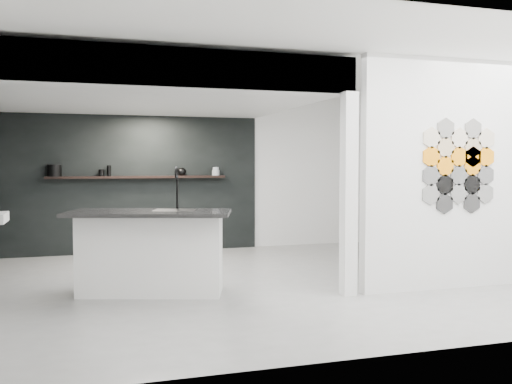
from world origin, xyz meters
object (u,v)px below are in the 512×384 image
object	(u,v)px
kitchen_island	(151,251)
glass_bowl	(216,173)
stockpot	(54,171)
bottle_dark	(109,171)
utensil_cup	(101,173)
partition_panel	(453,174)
kettle	(182,172)
glass_vase	(216,171)

from	to	relation	value
kitchen_island	glass_bowl	world-z (taller)	kitchen_island
stockpot	bottle_dark	bearing A→B (deg)	0.00
stockpot	utensil_cup	bearing A→B (deg)	0.00
partition_panel	utensil_cup	size ratio (longest dim) A/B	25.07
utensil_cup	bottle_dark	bearing A→B (deg)	0.00
kettle	glass_vase	size ratio (longest dim) A/B	1.11
bottle_dark	utensil_cup	size ratio (longest dim) A/B	1.63
kitchen_island	glass_vase	bearing A→B (deg)	81.65
partition_panel	kitchen_island	xyz separation A→B (m)	(-3.59, 0.75, -0.90)
glass_vase	utensil_cup	bearing A→B (deg)	180.00
stockpot	glass_vase	bearing A→B (deg)	0.00
glass_bowl	bottle_dark	distance (m)	1.83
kettle	partition_panel	bearing A→B (deg)	-74.22
partition_panel	stockpot	size ratio (longest dim) A/B	11.88
kitchen_island	glass_vase	size ratio (longest dim) A/B	13.63
kitchen_island	glass_vase	world-z (taller)	kitchen_island
glass_bowl	bottle_dark	bearing A→B (deg)	180.00
partition_panel	glass_vase	bearing A→B (deg)	118.23
kettle	utensil_cup	bearing A→B (deg)	161.01
stockpot	glass_vase	world-z (taller)	stockpot
kitchen_island	stockpot	distance (m)	3.46
kitchen_island	stockpot	size ratio (longest dim) A/B	8.56
glass_bowl	glass_vase	xyz separation A→B (m)	(0.00, 0.00, 0.03)
stockpot	utensil_cup	xyz separation A→B (m)	(0.74, 0.00, -0.04)
kitchen_island	glass_bowl	xyz separation A→B (m)	(1.51, 3.12, 0.86)
kettle	glass_bowl	bearing A→B (deg)	-18.99
bottle_dark	kettle	bearing A→B (deg)	0.00
stockpot	glass_vase	xyz separation A→B (m)	(2.70, 0.00, -0.02)
bottle_dark	kitchen_island	bearing A→B (deg)	-84.14
stockpot	glass_bowl	xyz separation A→B (m)	(2.70, 0.00, -0.05)
kettle	stockpot	bearing A→B (deg)	161.01
glass_bowl	stockpot	bearing A→B (deg)	180.00
partition_panel	kitchen_island	size ratio (longest dim) A/B	1.39
glass_bowl	utensil_cup	xyz separation A→B (m)	(-1.96, 0.00, 0.01)
stockpot	partition_panel	bearing A→B (deg)	-39.01
stockpot	glass_vase	size ratio (longest dim) A/B	1.59
glass_vase	stockpot	bearing A→B (deg)	180.00
kitchen_island	utensil_cup	distance (m)	3.27
partition_panel	glass_vase	size ratio (longest dim) A/B	18.92
kitchen_island	kettle	distance (m)	3.37
partition_panel	glass_vase	world-z (taller)	partition_panel
utensil_cup	partition_panel	bearing A→B (deg)	-43.79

